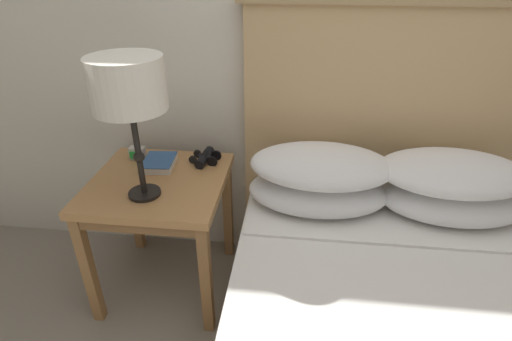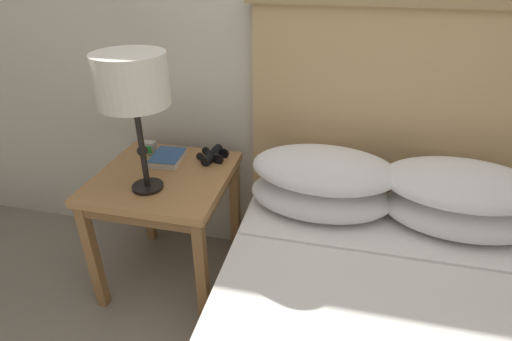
# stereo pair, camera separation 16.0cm
# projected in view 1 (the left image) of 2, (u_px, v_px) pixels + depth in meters

# --- Properties ---
(nightstand) EXTENTS (0.58, 0.58, 0.60)m
(nightstand) POSITION_uv_depth(u_px,v_px,m) (160.00, 195.00, 1.77)
(nightstand) COLOR #AD7A47
(nightstand) RESTS_ON ground_plane
(bed) EXTENTS (1.31, 1.85, 1.33)m
(bed) POSITION_uv_depth(u_px,v_px,m) (397.00, 336.00, 1.37)
(bed) COLOR olive
(bed) RESTS_ON ground_plane
(table_lamp) EXTENTS (0.27, 0.27, 0.56)m
(table_lamp) POSITION_uv_depth(u_px,v_px,m) (128.00, 87.00, 1.41)
(table_lamp) COLOR black
(table_lamp) RESTS_ON nightstand
(book_on_nightstand) EXTENTS (0.15, 0.18, 0.04)m
(book_on_nightstand) POSITION_uv_depth(u_px,v_px,m) (159.00, 163.00, 1.84)
(book_on_nightstand) COLOR silver
(book_on_nightstand) RESTS_ON nightstand
(binoculars_pair) EXTENTS (0.14, 0.16, 0.05)m
(binoculars_pair) POSITION_uv_depth(u_px,v_px,m) (205.00, 157.00, 1.87)
(binoculars_pair) COLOR black
(binoculars_pair) RESTS_ON nightstand
(alarm_clock) EXTENTS (0.07, 0.05, 0.06)m
(alarm_clock) POSITION_uv_depth(u_px,v_px,m) (137.00, 153.00, 1.89)
(alarm_clock) COLOR #B7B2A8
(alarm_clock) RESTS_ON nightstand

